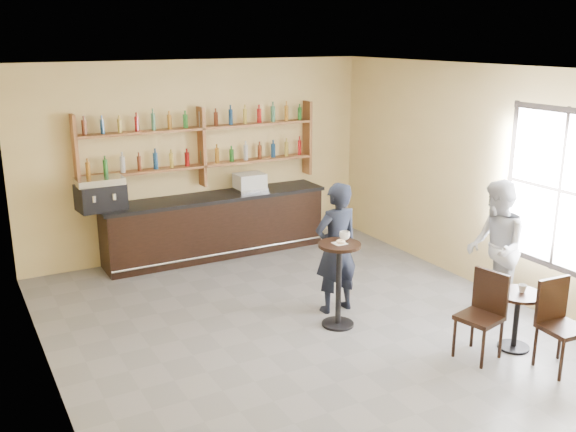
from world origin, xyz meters
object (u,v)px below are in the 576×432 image
chair_south (564,327)px  chair_west (479,317)px  man_main (336,248)px  espresso_machine (101,194)px  cafe_table (516,321)px  pastry_case (250,182)px  bar_counter (216,225)px  patron_second (495,248)px  pedestal_table (339,285)px

chair_south → chair_west: bearing=136.9°
man_main → espresso_machine: bearing=-52.2°
espresso_machine → cafe_table: (3.64, -4.81, -0.92)m
pastry_case → espresso_machine: bearing=-177.5°
chair_west → bar_counter: bearing=-178.3°
cafe_table → patron_second: (0.55, 0.92, 0.54)m
bar_counter → chair_west: (1.25, -4.76, -0.01)m
chair_south → man_main: bearing=121.6°
pastry_case → chair_south: pastry_case is taller
man_main → chair_south: 2.89m
espresso_machine → man_main: size_ratio=0.39×
cafe_table → espresso_machine: bearing=127.1°
espresso_machine → bar_counter: bearing=-6.1°
chair_west → patron_second: patron_second is taller
pastry_case → pedestal_table: bearing=-93.3°
cafe_table → pedestal_table: bearing=134.3°
cafe_table → chair_west: 0.57m
man_main → chair_south: bearing=115.6°
pedestal_table → chair_south: 2.63m
man_main → chair_south: (1.32, -2.54, -0.37)m
bar_counter → man_main: man_main is taller
pedestal_table → chair_west: pedestal_table is taller
patron_second → cafe_table: bearing=4.0°
chair_west → chair_south: (0.60, -0.65, 0.00)m
pastry_case → chair_south: size_ratio=0.49×
man_main → cafe_table: man_main is taller
man_main → patron_second: bearing=148.8°
bar_counter → chair_west: bearing=-75.3°
bar_counter → pastry_case: size_ratio=7.58×
bar_counter → pastry_case: pastry_case is taller
bar_counter → pastry_case: bearing=0.0°
cafe_table → chair_west: bearing=174.8°
espresso_machine → cafe_table: size_ratio=0.98×
pastry_case → man_main: bearing=-89.7°
pastry_case → chair_south: bearing=-74.9°
bar_counter → patron_second: patron_second is taller
pedestal_table → chair_south: bearing=-54.1°
espresso_machine → pastry_case: espresso_machine is taller
bar_counter → cafe_table: (1.80, -4.81, -0.16)m
chair_south → patron_second: patron_second is taller
man_main → patron_second: (1.82, -1.02, 0.01)m
espresso_machine → man_main: (2.37, -2.87, -0.39)m
espresso_machine → chair_south: bearing=-61.8°
pedestal_table → cafe_table: size_ratio=1.56×
patron_second → chair_west: bearing=-16.8°
pedestal_table → man_main: 0.58m
pedestal_table → chair_south: (1.54, -2.13, -0.04)m
bar_counter → patron_second: bearing=-58.9°
pedestal_table → chair_west: size_ratio=1.09×
bar_counter → chair_south: size_ratio=3.74×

